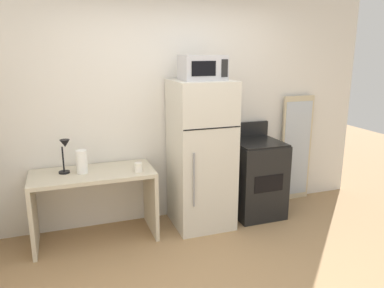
# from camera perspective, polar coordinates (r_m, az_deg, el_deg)

# --- Properties ---
(wall_back_white) EXTENTS (5.00, 0.10, 2.60)m
(wall_back_white) POSITION_cam_1_polar(r_m,az_deg,el_deg) (4.40, -2.76, 5.36)
(wall_back_white) COLOR silver
(wall_back_white) RESTS_ON ground
(desk) EXTENTS (1.25, 0.59, 0.75)m
(desk) POSITION_cam_1_polar(r_m,az_deg,el_deg) (4.07, -14.73, -7.07)
(desk) COLOR beige
(desk) RESTS_ON ground
(desk_lamp) EXTENTS (0.14, 0.12, 0.35)m
(desk_lamp) POSITION_cam_1_polar(r_m,az_deg,el_deg) (3.97, -18.83, -0.95)
(desk_lamp) COLOR black
(desk_lamp) RESTS_ON desk
(paper_towel_roll) EXTENTS (0.11, 0.11, 0.24)m
(paper_towel_roll) POSITION_cam_1_polar(r_m,az_deg,el_deg) (3.96, -16.43, -2.62)
(paper_towel_roll) COLOR white
(paper_towel_roll) RESTS_ON desk
(coffee_mug) EXTENTS (0.08, 0.08, 0.09)m
(coffee_mug) POSITION_cam_1_polar(r_m,az_deg,el_deg) (3.90, -8.16, -3.53)
(coffee_mug) COLOR white
(coffee_mug) RESTS_ON desk
(refrigerator) EXTENTS (0.64, 0.67, 1.66)m
(refrigerator) POSITION_cam_1_polar(r_m,az_deg,el_deg) (4.20, 1.39, -1.64)
(refrigerator) COLOR beige
(refrigerator) RESTS_ON ground
(microwave) EXTENTS (0.46, 0.35, 0.26)m
(microwave) POSITION_cam_1_polar(r_m,az_deg,el_deg) (4.02, 1.59, 11.55)
(microwave) COLOR #B7B7BC
(microwave) RESTS_ON refrigerator
(oven_range) EXTENTS (0.58, 0.61, 1.10)m
(oven_range) POSITION_cam_1_polar(r_m,az_deg,el_deg) (4.62, 9.68, -5.06)
(oven_range) COLOR black
(oven_range) RESTS_ON ground
(leaning_mirror) EXTENTS (0.44, 0.03, 1.40)m
(leaning_mirror) POSITION_cam_1_polar(r_m,az_deg,el_deg) (5.14, 15.57, -0.69)
(leaning_mirror) COLOR #C6B793
(leaning_mirror) RESTS_ON ground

